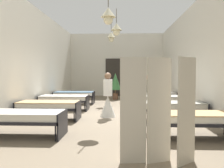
{
  "coord_description": "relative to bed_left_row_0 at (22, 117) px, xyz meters",
  "views": [
    {
      "loc": [
        0.37,
        -7.98,
        1.44
      ],
      "look_at": [
        0.0,
        0.35,
        1.06
      ],
      "focal_mm": 36.84,
      "sensor_mm": 36.0,
      "label": 1
    }
  ],
  "objects": [
    {
      "name": "ground_plane",
      "position": [
        1.92,
        2.85,
        -0.49
      ],
      "size": [
        6.53,
        14.34,
        0.1
      ],
      "primitive_type": "cube",
      "color": "#7A6B56"
    },
    {
      "name": "room_shell",
      "position": [
        1.92,
        4.18,
        1.57
      ],
      "size": [
        6.33,
        13.94,
        4.0
      ],
      "color": "silver",
      "rests_on": "ground"
    },
    {
      "name": "bed_left_row_0",
      "position": [
        0.0,
        0.0,
        0.0
      ],
      "size": [
        1.9,
        0.84,
        0.57
      ],
      "color": "black",
      "rests_on": "ground"
    },
    {
      "name": "bed_right_row_0",
      "position": [
        3.83,
        0.0,
        0.0
      ],
      "size": [
        1.9,
        0.84,
        0.57
      ],
      "color": "black",
      "rests_on": "ground"
    },
    {
      "name": "bed_left_row_1",
      "position": [
        0.0,
        1.9,
        0.0
      ],
      "size": [
        1.9,
        0.84,
        0.57
      ],
      "color": "black",
      "rests_on": "ground"
    },
    {
      "name": "bed_right_row_1",
      "position": [
        3.83,
        1.9,
        0.0
      ],
      "size": [
        1.9,
        0.84,
        0.57
      ],
      "color": "black",
      "rests_on": "ground"
    },
    {
      "name": "bed_left_row_2",
      "position": [
        0.0,
        3.8,
        0.0
      ],
      "size": [
        1.9,
        0.84,
        0.57
      ],
      "color": "black",
      "rests_on": "ground"
    },
    {
      "name": "bed_right_row_2",
      "position": [
        3.83,
        3.8,
        0.0
      ],
      "size": [
        1.9,
        0.84,
        0.57
      ],
      "color": "black",
      "rests_on": "ground"
    },
    {
      "name": "bed_left_row_3",
      "position": [
        0.0,
        5.7,
        0.0
      ],
      "size": [
        1.9,
        0.84,
        0.57
      ],
      "color": "black",
      "rests_on": "ground"
    },
    {
      "name": "bed_right_row_3",
      "position": [
        3.83,
        5.7,
        0.0
      ],
      "size": [
        1.9,
        0.84,
        0.57
      ],
      "color": "black",
      "rests_on": "ground"
    },
    {
      "name": "nurse_near_aisle",
      "position": [
        1.81,
        2.45,
        0.09
      ],
      "size": [
        0.52,
        0.52,
        1.49
      ],
      "rotation": [
        0.0,
        0.0,
        2.02
      ],
      "color": "white",
      "rests_on": "ground"
    },
    {
      "name": "patient_seated_primary",
      "position": [
        3.48,
        5.64,
        0.43
      ],
      "size": [
        0.44,
        0.44,
        0.8
      ],
      "color": "slate",
      "rests_on": "bed_right_row_3"
    },
    {
      "name": "potted_plant",
      "position": [
        1.91,
        7.53,
        0.5
      ],
      "size": [
        0.62,
        0.62,
        1.47
      ],
      "color": "brown",
      "rests_on": "ground"
    },
    {
      "name": "privacy_screen",
      "position": [
        2.88,
        -1.46,
        0.41
      ],
      "size": [
        1.22,
        0.3,
        1.7
      ],
      "rotation": [
        0.0,
        0.0,
        0.38
      ],
      "color": "#BCB29E",
      "rests_on": "ground"
    }
  ]
}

